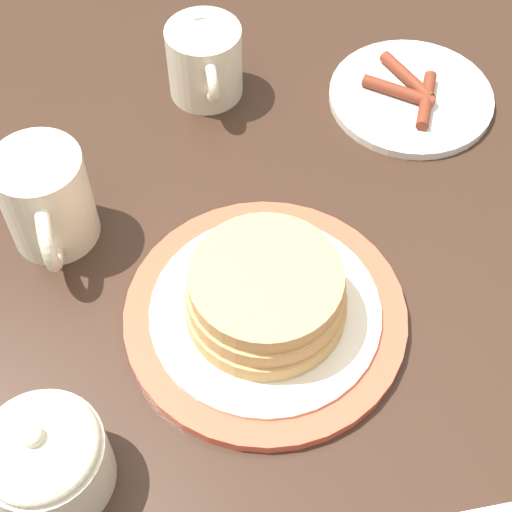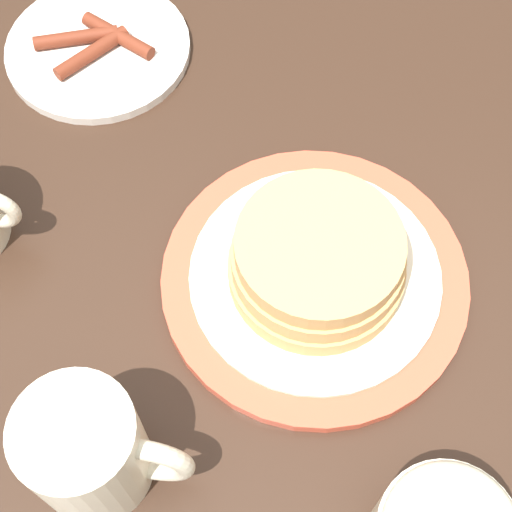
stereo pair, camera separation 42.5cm
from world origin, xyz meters
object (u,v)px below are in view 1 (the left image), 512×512
(side_plate_bacon, at_px, (411,96))
(creamer_pitcher, at_px, (205,59))
(coffee_mug, at_px, (46,200))
(pancake_plate, at_px, (266,303))
(sugar_bowl, at_px, (46,458))

(side_plate_bacon, height_order, creamer_pitcher, creamer_pitcher)
(coffee_mug, bearing_deg, pancake_plate, 52.59)
(pancake_plate, height_order, coffee_mug, coffee_mug)
(creamer_pitcher, xyz_separation_m, sugar_bowl, (0.43, -0.20, -0.00))
(pancake_plate, distance_m, coffee_mug, 0.23)
(side_plate_bacon, xyz_separation_m, creamer_pitcher, (-0.07, -0.22, 0.04))
(pancake_plate, relative_size, creamer_pitcher, 2.12)
(coffee_mug, height_order, sugar_bowl, coffee_mug)
(side_plate_bacon, bearing_deg, creamer_pitcher, -106.26)
(creamer_pitcher, bearing_deg, coffee_mug, -46.16)
(pancake_plate, height_order, sugar_bowl, sugar_bowl)
(coffee_mug, distance_m, creamer_pitcher, 0.25)
(pancake_plate, bearing_deg, creamer_pitcher, -179.94)
(sugar_bowl, bearing_deg, coffee_mug, 176.10)
(coffee_mug, bearing_deg, sugar_bowl, -3.90)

